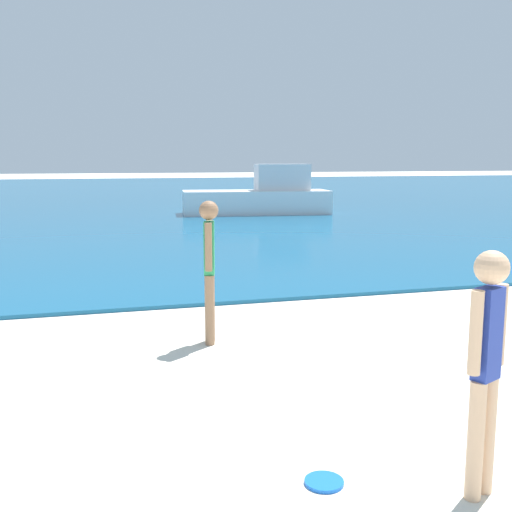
{
  "coord_description": "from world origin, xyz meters",
  "views": [
    {
      "loc": [
        -1.64,
        4.48,
        2.12
      ],
      "look_at": [
        0.21,
        10.96,
        1.04
      ],
      "focal_mm": 42.74,
      "sensor_mm": 36.0,
      "label": 1
    }
  ],
  "objects_px": {
    "person_distant": "(209,263)",
    "boat_near": "(262,197)",
    "frisbee": "(324,482)",
    "person_standing": "(486,360)"
  },
  "relations": [
    {
      "from": "frisbee",
      "to": "person_distant",
      "type": "distance_m",
      "value": 3.41
    },
    {
      "from": "person_distant",
      "to": "boat_near",
      "type": "xyz_separation_m",
      "value": [
        5.22,
        15.55,
        -0.23
      ]
    },
    {
      "from": "person_distant",
      "to": "boat_near",
      "type": "bearing_deg",
      "value": -3.87
    },
    {
      "from": "person_distant",
      "to": "boat_near",
      "type": "height_order",
      "value": "boat_near"
    },
    {
      "from": "frisbee",
      "to": "person_distant",
      "type": "height_order",
      "value": "person_distant"
    },
    {
      "from": "person_distant",
      "to": "boat_near",
      "type": "relative_size",
      "value": 0.29
    },
    {
      "from": "boat_near",
      "to": "person_distant",
      "type": "bearing_deg",
      "value": 78.52
    },
    {
      "from": "boat_near",
      "to": "person_standing",
      "type": "bearing_deg",
      "value": 84.65
    },
    {
      "from": "person_standing",
      "to": "frisbee",
      "type": "height_order",
      "value": "person_standing"
    },
    {
      "from": "person_distant",
      "to": "boat_near",
      "type": "distance_m",
      "value": 16.4
    }
  ]
}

